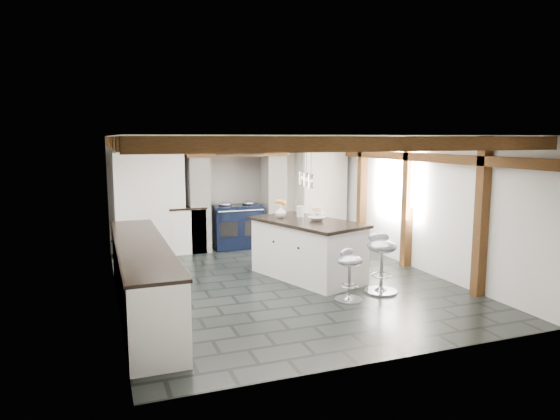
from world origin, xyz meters
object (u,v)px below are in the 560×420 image
object	(u,v)px
kitchen_island	(307,248)
bar_stool_far	(349,269)
range_cooker	(237,226)
bar_stool_near	(382,256)

from	to	relation	value
kitchen_island	bar_stool_far	world-z (taller)	kitchen_island
range_cooker	bar_stool_far	size ratio (longest dim) A/B	1.35
range_cooker	kitchen_island	world-z (taller)	kitchen_island
range_cooker	kitchen_island	size ratio (longest dim) A/B	0.47
kitchen_island	bar_stool_far	distance (m)	1.28
kitchen_island	bar_stool_near	world-z (taller)	kitchen_island
range_cooker	bar_stool_far	xyz separation A→B (m)	(0.55, -3.83, -0.01)
range_cooker	bar_stool_far	distance (m)	3.87
bar_stool_near	bar_stool_far	distance (m)	0.65
kitchen_island	bar_stool_far	xyz separation A→B (m)	(0.08, -1.28, -0.03)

